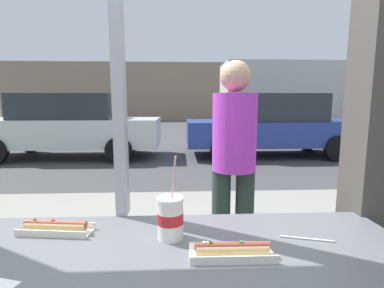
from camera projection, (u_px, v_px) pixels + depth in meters
The scene contains 12 objects.
ground_plane at pixel (171, 148), 9.27m from camera, with size 60.00×60.00×0.00m, color #424244.
sidewalk_strip at pixel (155, 239), 2.94m from camera, with size 16.00×2.80×0.10m, color gray.
window_wall at pixel (116, 2), 1.18m from camera, with size 2.92×0.20×2.90m.
building_facade_far at pixel (175, 92), 23.84m from camera, with size 28.00×1.20×4.72m, color gray.
soda_cup_left at pixel (170, 217), 1.05m from camera, with size 0.10×0.10×0.31m.
hotdog_tray_near at pixel (232, 250), 0.93m from camera, with size 0.28×0.10×0.05m.
hotdog_tray_far at pixel (56, 227), 1.10m from camera, with size 0.29×0.12×0.05m.
loose_straw at pixel (307, 239), 1.05m from camera, with size 0.01×0.01×0.19m, color white.
parked_car_white at pixel (69, 125), 7.52m from camera, with size 4.70×1.90×1.67m.
parked_car_blue at pixel (272, 125), 7.77m from camera, with size 4.57×1.91×1.68m.
box_truck at pixel (298, 98), 11.97m from camera, with size 6.63×2.44×3.05m.
pedestrian at pixel (234, 158), 2.10m from camera, with size 0.32×0.32×1.63m.
Camera 1 is at (0.26, -1.18, 1.43)m, focal length 26.71 mm.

